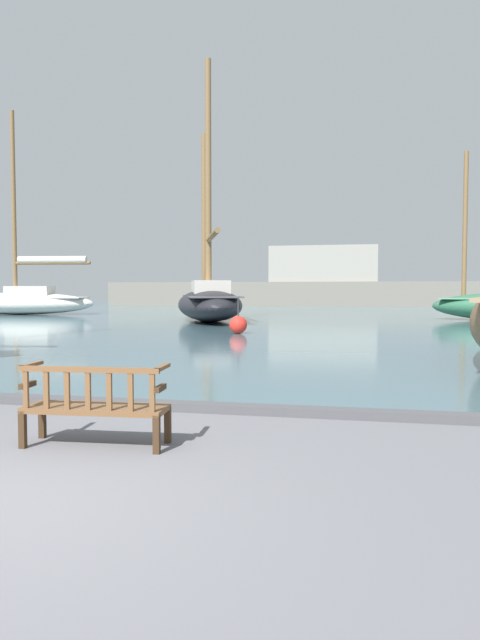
# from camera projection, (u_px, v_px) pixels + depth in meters

# --- Properties ---
(harbor_water) EXTENTS (100.00, 80.00, 0.08)m
(harbor_water) POSITION_uv_depth(u_px,v_px,m) (322.00, 311.00, 47.64)
(harbor_water) COLOR #476670
(harbor_water) RESTS_ON ground
(quay_edge_kerb) EXTENTS (40.00, 0.30, 0.12)m
(quay_edge_kerb) POSITION_uv_depth(u_px,v_px,m) (152.00, 405.00, 8.39)
(quay_edge_kerb) COLOR #4C4C50
(quay_edge_kerb) RESTS_ON ground
(park_bench) EXTENTS (1.63, 0.62, 0.92)m
(park_bench) POSITION_uv_depth(u_px,v_px,m) (95.00, 405.00, 6.37)
(park_bench) COLOR #3D2A19
(park_bench) RESTS_ON ground
(sailboat_nearest_starboard) EXTENTS (11.98, 4.16, 13.86)m
(sailboat_nearest_starboard) POSITION_uv_depth(u_px,v_px,m) (20.00, 298.00, 39.26)
(sailboat_nearest_starboard) COLOR silver
(sailboat_nearest_starboard) RESTS_ON harbor_water
(sailboat_outer_port) EXTENTS (6.89, 11.66, 14.16)m
(sailboat_outer_port) POSITION_uv_depth(u_px,v_px,m) (209.00, 299.00, 31.13)
(sailboat_outer_port) COLOR black
(sailboat_outer_port) RESTS_ON harbor_water
(channel_buoy) EXTENTS (0.69, 0.69, 1.39)m
(channel_buoy) POSITION_uv_depth(u_px,v_px,m) (238.00, 325.00, 21.91)
(channel_buoy) COLOR red
(channel_buoy) RESTS_ON harbor_water
(far_breakwater) EXTENTS (49.02, 2.40, 6.42)m
(far_breakwater) POSITION_uv_depth(u_px,v_px,m) (328.00, 288.00, 59.91)
(far_breakwater) COLOR slate
(far_breakwater) RESTS_ON ground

